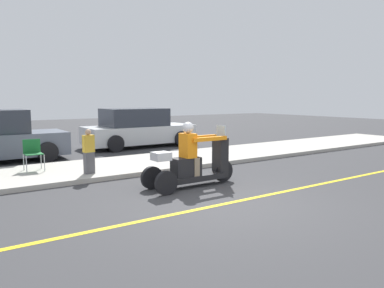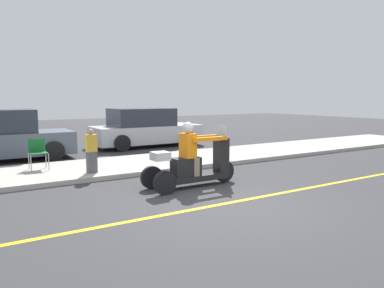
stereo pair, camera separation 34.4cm
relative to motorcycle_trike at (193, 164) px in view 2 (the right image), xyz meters
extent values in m
plane|color=#38383A|center=(-0.28, -1.53, -0.54)|extent=(60.00, 60.00, 0.00)
cube|color=gold|center=(-0.02, -1.53, -0.54)|extent=(24.00, 0.12, 0.01)
cube|color=#B2ADA3|center=(-0.28, 3.07, -0.48)|extent=(28.00, 2.80, 0.12)
cylinder|color=black|center=(0.91, 0.00, -0.28)|extent=(0.52, 0.10, 0.52)
cylinder|color=black|center=(-0.90, -0.32, -0.28)|extent=(0.52, 0.10, 0.52)
cylinder|color=black|center=(-0.90, 0.32, -0.28)|extent=(0.52, 0.10, 0.52)
cube|color=black|center=(-0.02, 0.00, -0.33)|extent=(1.63, 0.44, 0.13)
cube|color=black|center=(-0.18, 0.00, -0.06)|extent=(0.65, 0.35, 0.42)
cube|color=black|center=(0.81, 0.00, 0.08)|extent=(0.24, 0.35, 0.95)
cube|color=silver|center=(0.83, 0.00, 0.70)|extent=(0.03, 0.32, 0.30)
cube|color=silver|center=(-0.83, 0.00, 0.25)|extent=(0.36, 0.35, 0.18)
cube|color=orange|center=(-0.13, 0.00, 0.43)|extent=(0.26, 0.38, 0.55)
sphere|color=silver|center=(-0.13, 0.00, 0.84)|extent=(0.26, 0.26, 0.26)
cube|color=gray|center=(0.00, -0.12, -0.06)|extent=(0.14, 0.14, 0.42)
cube|color=gray|center=(0.00, 0.12, -0.06)|extent=(0.14, 0.14, 0.42)
cube|color=orange|center=(0.34, -0.20, 0.57)|extent=(0.94, 0.09, 0.09)
cube|color=orange|center=(0.34, 0.20, 0.57)|extent=(0.94, 0.09, 0.09)
cube|color=#515156|center=(-1.66, 2.24, -0.14)|extent=(0.26, 0.19, 0.55)
cube|color=gold|center=(-1.66, 2.24, 0.35)|extent=(0.29, 0.19, 0.44)
sphere|color=tan|center=(-1.66, 2.24, 0.64)|extent=(0.15, 0.15, 0.15)
cylinder|color=#A5A8AD|center=(-2.97, 3.22, -0.20)|extent=(0.02, 0.02, 0.44)
cylinder|color=#A5A8AD|center=(-2.53, 3.21, -0.20)|extent=(0.02, 0.02, 0.44)
cylinder|color=#A5A8AD|center=(-2.96, 3.66, -0.20)|extent=(0.02, 0.02, 0.44)
cylinder|color=#A5A8AD|center=(-2.52, 3.65, -0.20)|extent=(0.02, 0.02, 0.44)
cube|color=#19662D|center=(-2.75, 3.44, 0.03)|extent=(0.45, 0.45, 0.02)
cube|color=#19662D|center=(-2.74, 3.66, 0.21)|extent=(0.44, 0.04, 0.38)
cube|color=silver|center=(2.17, 7.08, -0.01)|extent=(4.52, 1.84, 0.70)
cube|color=#2D333D|center=(1.94, 7.08, 0.70)|extent=(2.48, 1.66, 0.72)
cylinder|color=black|center=(3.63, 6.16, -0.22)|extent=(0.64, 0.22, 0.64)
cylinder|color=black|center=(3.63, 8.00, -0.22)|extent=(0.64, 0.22, 0.64)
cylinder|color=black|center=(0.70, 6.16, -0.22)|extent=(0.64, 0.22, 0.64)
cylinder|color=black|center=(0.70, 8.00, -0.22)|extent=(0.64, 0.22, 0.64)
cube|color=slate|center=(-3.33, 6.23, 0.01)|extent=(4.29, 1.74, 0.74)
cylinder|color=black|center=(-1.94, 5.37, -0.22)|extent=(0.64, 0.22, 0.64)
cylinder|color=black|center=(-1.94, 7.10, -0.22)|extent=(0.64, 0.22, 0.64)
camera|label=1|loc=(-4.80, -6.99, 1.52)|focal=35.00mm
camera|label=2|loc=(-4.51, -7.18, 1.52)|focal=35.00mm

